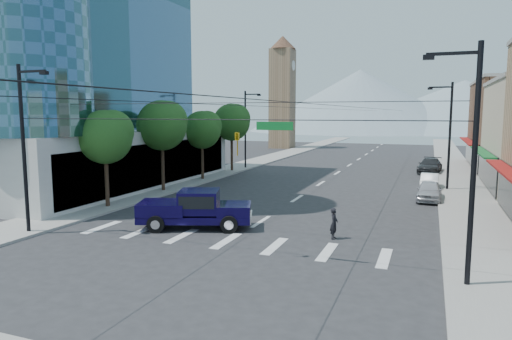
% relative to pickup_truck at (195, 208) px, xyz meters
% --- Properties ---
extents(ground, '(160.00, 160.00, 0.00)m').
position_rel_pickup_truck_xyz_m(ground, '(2.98, -3.30, -1.13)').
color(ground, '#28282B').
rests_on(ground, ground).
extents(sidewalk_left, '(4.00, 120.00, 0.15)m').
position_rel_pickup_truck_xyz_m(sidewalk_left, '(-9.02, 36.70, -1.05)').
color(sidewalk_left, gray).
rests_on(sidewalk_left, ground).
extents(sidewalk_right, '(4.00, 120.00, 0.15)m').
position_rel_pickup_truck_xyz_m(sidewalk_right, '(14.98, 36.70, -1.05)').
color(sidewalk_right, gray).
rests_on(sidewalk_right, ground).
extents(office_tower, '(29.50, 27.00, 30.00)m').
position_rel_pickup_truck_xyz_m(office_tower, '(-23.28, 10.55, 13.33)').
color(office_tower, '#B7B7B2').
rests_on(office_tower, ground).
extents(clock_tower, '(4.80, 4.80, 20.40)m').
position_rel_pickup_truck_xyz_m(clock_tower, '(-13.52, 58.70, 9.52)').
color(clock_tower, '#8C6B4C').
rests_on(clock_tower, ground).
extents(mountain_left, '(80.00, 80.00, 22.00)m').
position_rel_pickup_truck_xyz_m(mountain_left, '(-12.02, 146.70, 9.87)').
color(mountain_left, gray).
rests_on(mountain_left, ground).
extents(mountain_right, '(90.00, 90.00, 18.00)m').
position_rel_pickup_truck_xyz_m(mountain_right, '(22.98, 156.70, 7.87)').
color(mountain_right, gray).
rests_on(mountain_right, ground).
extents(tree_near, '(3.65, 3.64, 6.71)m').
position_rel_pickup_truck_xyz_m(tree_near, '(-8.09, 2.80, 3.86)').
color(tree_near, black).
rests_on(tree_near, ground).
extents(tree_midnear, '(4.09, 4.09, 7.52)m').
position_rel_pickup_truck_xyz_m(tree_midnear, '(-8.09, 9.80, 4.47)').
color(tree_midnear, black).
rests_on(tree_midnear, ground).
extents(tree_midfar, '(3.65, 3.64, 6.71)m').
position_rel_pickup_truck_xyz_m(tree_midfar, '(-8.09, 16.80, 3.86)').
color(tree_midfar, black).
rests_on(tree_midfar, ground).
extents(tree_far, '(4.09, 4.09, 7.52)m').
position_rel_pickup_truck_xyz_m(tree_far, '(-8.09, 23.80, 4.47)').
color(tree_far, black).
rests_on(tree_far, ground).
extents(signal_rig, '(21.80, 0.20, 9.00)m').
position_rel_pickup_truck_xyz_m(signal_rig, '(3.17, -4.30, 3.52)').
color(signal_rig, black).
rests_on(signal_rig, ground).
extents(lamp_pole_nw, '(2.00, 0.25, 9.00)m').
position_rel_pickup_truck_xyz_m(lamp_pole_nw, '(-7.69, 26.70, 3.81)').
color(lamp_pole_nw, black).
rests_on(lamp_pole_nw, ground).
extents(lamp_pole_ne, '(2.00, 0.25, 9.00)m').
position_rel_pickup_truck_xyz_m(lamp_pole_ne, '(13.65, 18.70, 3.81)').
color(lamp_pole_ne, black).
rests_on(lamp_pole_ne, ground).
extents(pickup_truck, '(6.75, 4.28, 2.16)m').
position_rel_pickup_truck_xyz_m(pickup_truck, '(0.00, 0.00, 0.00)').
color(pickup_truck, '#0D0737').
rests_on(pickup_truck, ground).
extents(pedestrian, '(0.41, 0.61, 1.62)m').
position_rel_pickup_truck_xyz_m(pedestrian, '(7.81, 0.58, -0.32)').
color(pedestrian, black).
rests_on(pedestrian, ground).
extents(parked_car_near, '(1.86, 4.37, 1.47)m').
position_rel_pickup_truck_xyz_m(parked_car_near, '(12.38, 13.41, -0.39)').
color(parked_car_near, silver).
rests_on(parked_car_near, ground).
extents(parked_car_mid, '(1.55, 4.10, 1.34)m').
position_rel_pickup_truck_xyz_m(parked_car_mid, '(12.38, 18.89, -0.46)').
color(parked_car_mid, white).
rests_on(parked_car_mid, ground).
extents(parked_car_far, '(2.76, 5.65, 1.58)m').
position_rel_pickup_truck_xyz_m(parked_car_far, '(12.38, 30.35, -0.34)').
color(parked_car_far, '#2C2D2F').
rests_on(parked_car_far, ground).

